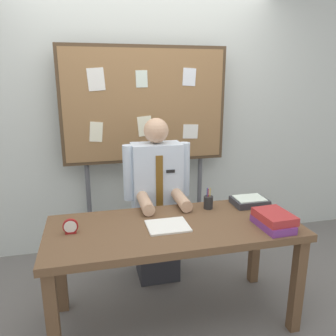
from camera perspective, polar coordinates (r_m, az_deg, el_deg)
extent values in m
plane|color=slate|center=(2.66, 0.96, -24.42)|extent=(12.00, 12.00, 0.00)
cube|color=silver|center=(3.31, -4.51, 9.18)|extent=(6.40, 0.08, 2.70)
cube|color=brown|center=(2.27, 1.04, -10.30)|extent=(1.68, 0.71, 0.05)
cube|color=brown|center=(2.17, -19.13, -24.13)|extent=(0.07, 0.07, 0.69)
cube|color=brown|center=(2.52, 21.33, -18.32)|extent=(0.07, 0.07, 0.69)
cube|color=brown|center=(2.66, -17.99, -16.08)|extent=(0.07, 0.07, 0.69)
cube|color=brown|center=(2.95, 14.70, -12.54)|extent=(0.07, 0.07, 0.69)
cube|color=#2D2D33|center=(2.99, -1.86, -14.31)|extent=(0.34, 0.30, 0.44)
cube|color=silver|center=(2.75, -1.96, -3.45)|extent=(0.40, 0.22, 0.75)
sphere|color=tan|center=(2.64, -2.06, 6.47)|extent=(0.20, 0.20, 0.20)
cylinder|color=silver|center=(2.65, -6.78, -0.83)|extent=(0.09, 0.09, 0.45)
cylinder|color=silver|center=(2.74, 2.81, -0.21)|extent=(0.09, 0.09, 0.45)
cylinder|color=tan|center=(2.49, -3.91, -6.03)|extent=(0.09, 0.30, 0.09)
cylinder|color=tan|center=(2.55, 2.32, -5.50)|extent=(0.09, 0.30, 0.09)
cube|color=brown|center=(2.63, -1.47, -3.06)|extent=(0.06, 0.01, 0.49)
cube|color=black|center=(2.61, 0.44, -0.57)|extent=(0.07, 0.01, 0.02)
cube|color=#4C3823|center=(3.10, -3.95, 10.68)|extent=(1.53, 0.05, 1.05)
cube|color=olive|center=(3.09, -3.91, 10.67)|extent=(1.47, 0.04, 0.99)
cylinder|color=#59595E|center=(3.31, -13.35, -6.81)|extent=(0.04, 0.04, 0.96)
cylinder|color=#59595E|center=(3.48, 5.38, -5.34)|extent=(0.04, 0.04, 0.96)
cube|color=white|center=(3.20, 3.89, 6.28)|extent=(0.15, 0.00, 0.14)
cube|color=#F4EFCC|center=(3.05, -12.26, 6.08)|extent=(0.13, 0.00, 0.19)
cube|color=white|center=(3.01, -12.27, 14.67)|extent=(0.15, 0.00, 0.20)
cube|color=#F4EFCC|center=(3.08, -3.99, 7.19)|extent=(0.15, 0.00, 0.19)
cube|color=white|center=(3.15, 3.68, 15.36)|extent=(0.13, 0.00, 0.16)
cube|color=silver|center=(3.05, -4.55, 15.03)|extent=(0.11, 0.00, 0.15)
cube|color=#72337F|center=(2.31, 17.55, -9.17)|extent=(0.19, 0.29, 0.05)
cube|color=#B22D2D|center=(2.30, 17.82, -7.93)|extent=(0.21, 0.27, 0.05)
cube|color=white|center=(2.23, -0.05, -9.93)|extent=(0.27, 0.23, 0.01)
cylinder|color=maroon|center=(2.21, -16.43, -9.55)|extent=(0.10, 0.02, 0.10)
cylinder|color=white|center=(2.20, -16.45, -9.69)|extent=(0.08, 0.00, 0.08)
cube|color=maroon|center=(2.23, -16.35, -10.54)|extent=(0.07, 0.04, 0.01)
cylinder|color=#262626|center=(2.53, 6.93, -5.89)|extent=(0.07, 0.07, 0.09)
cylinder|color=#263399|center=(2.52, 6.72, -4.99)|extent=(0.01, 0.01, 0.15)
cylinder|color=maroon|center=(2.50, 6.90, -5.13)|extent=(0.01, 0.01, 0.15)
cylinder|color=gold|center=(2.52, 7.22, -5.02)|extent=(0.01, 0.01, 0.15)
cube|color=#333338|center=(2.66, 13.82, -5.64)|extent=(0.26, 0.20, 0.05)
cube|color=silver|center=(2.65, 13.86, -5.05)|extent=(0.22, 0.17, 0.01)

